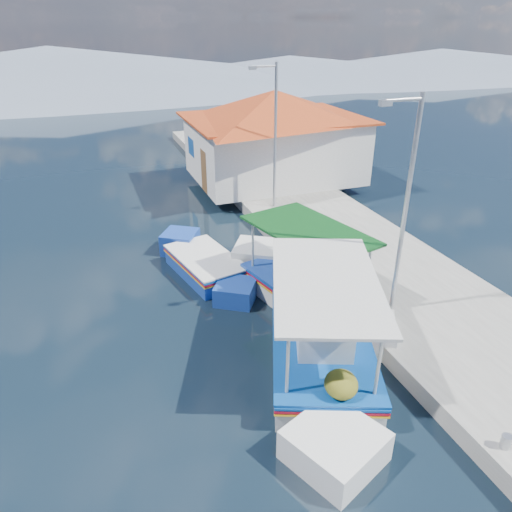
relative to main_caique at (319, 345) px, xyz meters
name	(u,v)px	position (x,y,z in m)	size (l,w,h in m)	color
ground	(268,410)	(-1.83, -1.14, -0.54)	(160.00, 160.00, 0.00)	black
quay	(357,253)	(4.07, 4.86, -0.29)	(5.00, 44.00, 0.50)	#A4A299
bollards	(316,261)	(1.97, 4.11, 0.11)	(0.20, 17.20, 0.30)	#A5A8AD
main_caique	(319,345)	(0.00, 0.00, 0.00)	(4.45, 7.86, 2.78)	white
caique_green_canopy	(305,289)	(0.98, 2.88, -0.12)	(3.35, 7.22, 2.78)	white
caique_blue_hull	(206,266)	(-1.48, 5.71, -0.25)	(2.53, 5.75, 1.05)	#1A3E9C
harbor_building	(274,134)	(4.36, 13.86, 2.24)	(10.49, 10.49, 4.40)	white
lamp_post_near	(404,200)	(2.67, 0.86, 3.32)	(1.21, 0.14, 6.00)	#A5A8AD
lamp_post_far	(273,130)	(2.67, 9.86, 3.32)	(1.21, 0.14, 6.00)	#A5A8AD
mountain_ridge	(152,72)	(4.71, 54.86, 1.50)	(171.40, 96.00, 5.50)	slate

